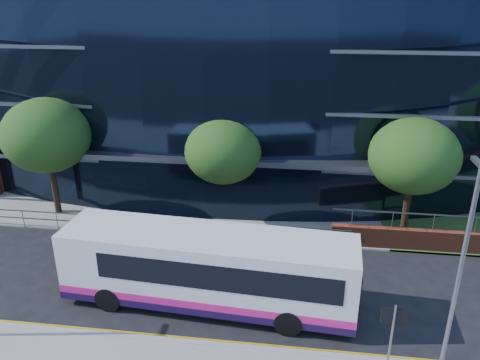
# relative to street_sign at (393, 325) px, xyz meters

# --- Properties ---
(ground) EXTENTS (200.00, 200.00, 0.00)m
(ground) POSITION_rel_street_sign_xyz_m (-4.50, 1.59, -2.15)
(ground) COLOR black
(ground) RESTS_ON ground
(kerb) EXTENTS (80.00, 0.25, 0.16)m
(kerb) POSITION_rel_street_sign_xyz_m (-4.50, 0.59, -2.07)
(kerb) COLOR gray
(kerb) RESTS_ON ground
(yellow_line_outer) EXTENTS (80.00, 0.08, 0.01)m
(yellow_line_outer) POSITION_rel_street_sign_xyz_m (-4.50, 0.79, -2.14)
(yellow_line_outer) COLOR gold
(yellow_line_outer) RESTS_ON ground
(yellow_line_inner) EXTENTS (80.00, 0.08, 0.01)m
(yellow_line_inner) POSITION_rel_street_sign_xyz_m (-4.50, 0.94, -2.14)
(yellow_line_inner) COLOR gold
(yellow_line_inner) RESTS_ON ground
(far_forecourt) EXTENTS (50.00, 8.00, 0.10)m
(far_forecourt) POSITION_rel_street_sign_xyz_m (-10.50, 12.59, -2.10)
(far_forecourt) COLOR gray
(far_forecourt) RESTS_ON ground
(glass_office) EXTENTS (44.00, 23.10, 16.00)m
(glass_office) POSITION_rel_street_sign_xyz_m (-8.50, 22.44, 5.85)
(glass_office) COLOR black
(glass_office) RESTS_ON ground
(guard_railings) EXTENTS (24.00, 0.05, 1.10)m
(guard_railings) POSITION_rel_street_sign_xyz_m (-12.50, 8.59, -1.33)
(guard_railings) COLOR slate
(guard_railings) RESTS_ON ground
(street_sign) EXTENTS (0.85, 0.09, 2.80)m
(street_sign) POSITION_rel_street_sign_xyz_m (0.00, 0.00, 0.00)
(street_sign) COLOR slate
(street_sign) RESTS_ON pavement_near
(tree_far_a) EXTENTS (4.95, 4.95, 6.98)m
(tree_far_a) POSITION_rel_street_sign_xyz_m (-17.50, 10.59, 2.71)
(tree_far_a) COLOR black
(tree_far_a) RESTS_ON ground
(tree_far_b) EXTENTS (4.29, 4.29, 6.05)m
(tree_far_b) POSITION_rel_street_sign_xyz_m (-7.50, 11.09, 2.06)
(tree_far_b) COLOR black
(tree_far_b) RESTS_ON ground
(tree_far_c) EXTENTS (4.62, 4.62, 6.51)m
(tree_far_c) POSITION_rel_street_sign_xyz_m (2.50, 10.59, 2.39)
(tree_far_c) COLOR black
(tree_far_c) RESTS_ON ground
(streetlight_east) EXTENTS (0.15, 0.77, 8.00)m
(streetlight_east) POSITION_rel_street_sign_xyz_m (1.50, -0.59, 2.29)
(streetlight_east) COLOR slate
(streetlight_east) RESTS_ON pavement_near
(city_bus) EXTENTS (12.35, 3.64, 3.30)m
(city_bus) POSITION_rel_street_sign_xyz_m (-6.76, 3.14, -0.40)
(city_bus) COLOR silver
(city_bus) RESTS_ON ground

